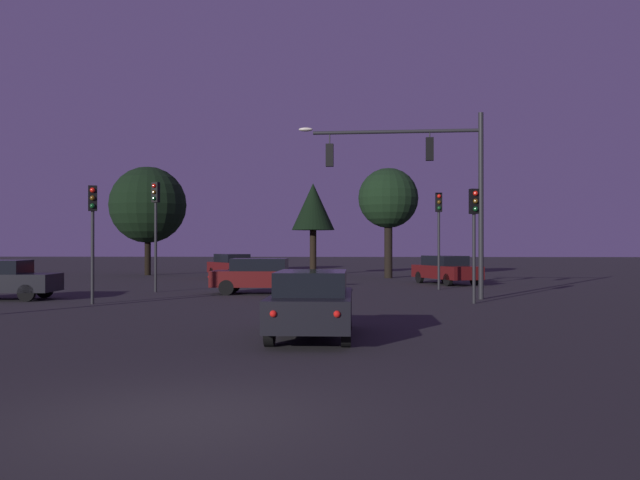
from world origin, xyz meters
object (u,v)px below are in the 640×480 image
at_px(traffic_light_corner_left, 93,220).
at_px(tree_behind_sign, 313,208).
at_px(traffic_signal_mast_arm, 428,172).
at_px(car_nearside_lane, 312,302).
at_px(traffic_light_corner_right, 439,221).
at_px(car_far_lane, 446,269).
at_px(traffic_light_median, 156,215).
at_px(car_crossing_right, 262,275).
at_px(car_parked_lot, 233,265).
at_px(traffic_light_far_side, 474,222).
at_px(tree_left_far, 148,205).
at_px(tree_center_horizon, 388,199).

distance_m(traffic_light_corner_left, tree_behind_sign, 24.51).
xyz_separation_m(traffic_signal_mast_arm, car_nearside_lane, (-3.90, -11.29, -4.15)).
distance_m(traffic_light_corner_right, tree_behind_sign, 16.57).
height_order(traffic_light_corner_left, tree_behind_sign, tree_behind_sign).
xyz_separation_m(traffic_signal_mast_arm, car_far_lane, (2.08, 9.93, -4.15)).
height_order(traffic_light_median, car_crossing_right, traffic_light_median).
distance_m(traffic_light_median, car_far_lane, 15.54).
bearing_deg(car_parked_lot, traffic_light_far_side, -56.85).
height_order(traffic_light_corner_left, car_parked_lot, traffic_light_corner_left).
bearing_deg(traffic_light_far_side, tree_left_far, 129.95).
relative_size(car_crossing_right, car_far_lane, 0.92).
height_order(traffic_light_corner_left, car_nearside_lane, traffic_light_corner_left).
bearing_deg(tree_behind_sign, car_nearside_lane, -86.98).
bearing_deg(car_far_lane, car_parked_lot, 153.98).
height_order(car_crossing_right, tree_left_far, tree_left_far).
xyz_separation_m(car_parked_lot, tree_left_far, (-6.55, 3.81, 4.05)).
height_order(traffic_light_far_side, car_parked_lot, traffic_light_far_side).
xyz_separation_m(traffic_light_corner_right, car_far_lane, (0.94, 4.39, -2.42)).
bearing_deg(traffic_light_corner_left, traffic_light_median, 85.35).
bearing_deg(traffic_light_median, car_far_lane, 25.93).
height_order(traffic_signal_mast_arm, car_far_lane, traffic_signal_mast_arm).
bearing_deg(tree_center_horizon, tree_left_far, 168.66).
distance_m(traffic_light_corner_left, traffic_light_corner_right, 15.80).
bearing_deg(tree_left_far, traffic_light_corner_left, -78.13).
xyz_separation_m(tree_left_far, tree_center_horizon, (16.37, -3.28, 0.16)).
distance_m(car_nearside_lane, tree_behind_sign, 32.19).
bearing_deg(traffic_light_corner_right, tree_left_far, 141.71).
relative_size(car_far_lane, tree_center_horizon, 0.69).
bearing_deg(car_nearside_lane, traffic_light_far_side, 59.87).
distance_m(car_nearside_lane, car_parked_lot, 28.09).
distance_m(traffic_signal_mast_arm, car_parked_lot, 19.57).
bearing_deg(car_parked_lot, traffic_signal_mast_arm, -56.96).
xyz_separation_m(car_nearside_lane, car_far_lane, (5.99, 21.22, -0.00)).
distance_m(traffic_light_median, traffic_light_far_side, 14.16).
xyz_separation_m(traffic_light_median, car_crossing_right, (4.88, -0.86, -2.64)).
height_order(car_nearside_lane, car_far_lane, same).
distance_m(traffic_light_median, car_nearside_lane, 16.69).
bearing_deg(tree_behind_sign, traffic_light_corner_left, -105.66).
distance_m(car_nearside_lane, tree_left_far, 34.01).
relative_size(car_nearside_lane, car_far_lane, 0.96).
bearing_deg(car_far_lane, tree_behind_sign, 125.67).
distance_m(traffic_light_median, tree_center_horizon, 17.41).
bearing_deg(car_far_lane, car_crossing_right, -139.64).
bearing_deg(traffic_light_corner_right, car_parked_lot, 137.81).
height_order(car_nearside_lane, car_crossing_right, same).
xyz_separation_m(traffic_light_corner_left, car_crossing_right, (5.38, 5.31, -2.20)).
bearing_deg(car_far_lane, traffic_light_median, -154.07).
relative_size(car_nearside_lane, car_crossing_right, 1.04).
height_order(traffic_light_far_side, car_far_lane, traffic_light_far_side).
bearing_deg(traffic_light_corner_right, traffic_light_median, -169.80).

